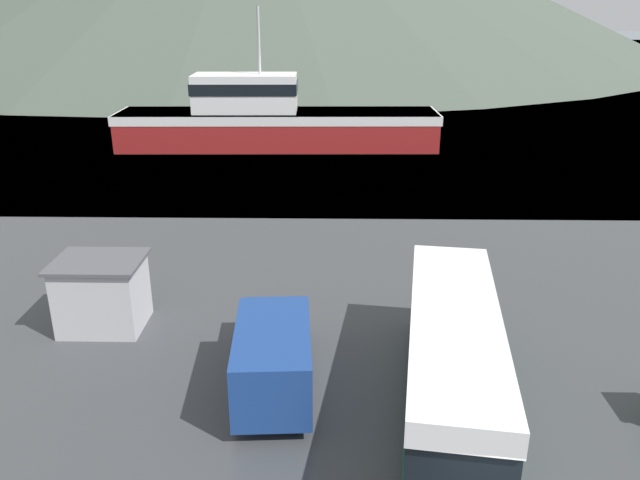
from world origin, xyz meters
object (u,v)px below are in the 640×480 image
object	(u,v)px
delivery_van	(274,352)
dock_kiosk	(102,293)
fishing_boat	(272,120)
small_boat	(139,128)
tour_bus	(452,356)

from	to	relation	value
delivery_van	dock_kiosk	distance (m)	7.52
delivery_van	fishing_boat	size ratio (longest dim) A/B	0.24
fishing_boat	dock_kiosk	xyz separation A→B (m)	(-3.38, -30.35, -0.89)
fishing_boat	dock_kiosk	bearing A→B (deg)	-7.64
fishing_boat	small_boat	distance (m)	13.77
dock_kiosk	fishing_boat	bearing A→B (deg)	83.64
fishing_boat	small_boat	world-z (taller)	fishing_boat
delivery_van	small_boat	distance (m)	42.45
fishing_boat	dock_kiosk	distance (m)	30.55
fishing_boat	small_boat	size ratio (longest dim) A/B	4.34
tour_bus	small_boat	size ratio (longest dim) A/B	1.73
delivery_van	small_boat	size ratio (longest dim) A/B	1.05
tour_bus	delivery_van	bearing A→B (deg)	177.08
tour_bus	fishing_boat	bearing A→B (deg)	111.43
tour_bus	fishing_boat	size ratio (longest dim) A/B	0.40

